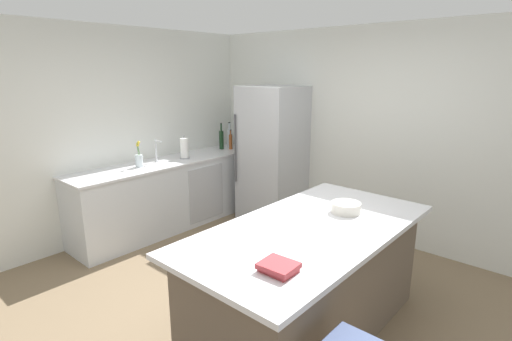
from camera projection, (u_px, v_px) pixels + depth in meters
name	position (u px, v px, depth m)	size (l,w,h in m)	color
ground_plane	(249.00, 308.00, 3.49)	(7.20, 7.20, 0.00)	#7A664C
wall_rear	(371.00, 135.00, 4.79)	(6.00, 0.10, 2.60)	silver
wall_left	(101.00, 136.00, 4.73)	(0.10, 6.00, 2.60)	silver
counter_run_left	(172.00, 193.00, 5.25)	(0.65, 2.75, 0.92)	silver
kitchen_island	(308.00, 279.00, 3.09)	(1.11, 2.20, 0.91)	brown
refrigerator	(272.00, 155.00, 5.38)	(0.77, 0.75, 1.87)	#B7BABF
sink_faucet	(157.00, 150.00, 5.00)	(0.15, 0.05, 0.30)	silver
flower_vase	(139.00, 159.00, 4.76)	(0.09, 0.09, 0.33)	silver
paper_towel_roll	(184.00, 149.00, 5.22)	(0.14, 0.14, 0.31)	gray
gin_bottle	(240.00, 139.00, 5.97)	(0.08, 0.08, 0.34)	#8CB79E
soda_bottle	(230.00, 137.00, 5.98)	(0.07, 0.07, 0.39)	silver
vinegar_bottle	(231.00, 141.00, 5.82)	(0.05, 0.05, 0.29)	#994C23
wine_bottle	(221.00, 139.00, 5.83)	(0.07, 0.07, 0.39)	#19381E
cookbook_stack	(278.00, 267.00, 2.31)	(0.23, 0.20, 0.06)	#A83338
mixing_bowl	(346.00, 208.00, 3.26)	(0.25, 0.25, 0.09)	silver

